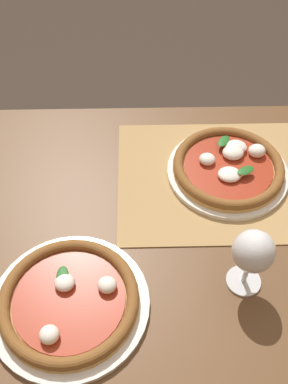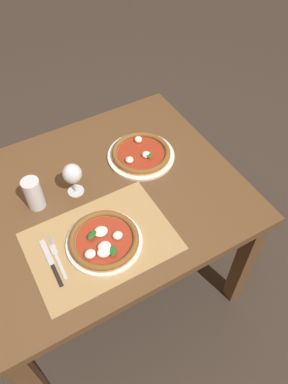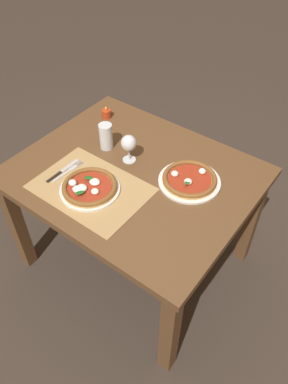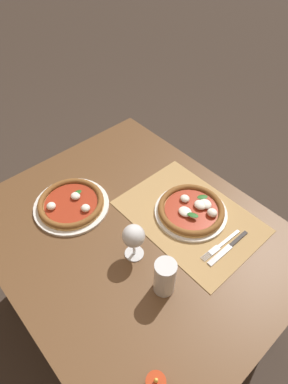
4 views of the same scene
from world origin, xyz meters
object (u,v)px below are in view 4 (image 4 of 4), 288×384
at_px(wine_glass, 134,237).
at_px(knife, 228,248).
at_px(votive_candle, 156,384).
at_px(pizza_far, 71,204).
at_px(pizza_near, 192,210).
at_px(fork, 221,245).
at_px(pint_glass, 165,278).

relative_size(wine_glass, knife, 0.72).
bearing_deg(votive_candle, pizza_far, -14.91).
distance_m(pizza_near, pizza_far, 0.49).
height_order(pizza_far, fork, pizza_far).
height_order(pizza_near, fork, pizza_near).
relative_size(pizza_near, votive_candle, 4.05).
distance_m(fork, votive_candle, 0.52).
xyz_separation_m(pizza_far, pint_glass, (-0.51, -0.03, 0.05)).
xyz_separation_m(wine_glass, knife, (-0.21, -0.27, -0.10)).
xyz_separation_m(pint_glass, fork, (-0.02, -0.27, -0.06)).
bearing_deg(knife, wine_glass, 51.81).
relative_size(pizza_far, wine_glass, 1.99).
height_order(pizza_near, pint_glass, pint_glass).
bearing_deg(fork, wine_glass, 54.21).
bearing_deg(pizza_near, fork, 169.37).
bearing_deg(votive_candle, pint_glass, -48.79).
relative_size(pizza_far, fork, 1.54).
bearing_deg(pizza_near, votive_candle, 123.54).
xyz_separation_m(pizza_near, fork, (-0.18, 0.03, -0.02)).
xyz_separation_m(pizza_far, votive_candle, (-0.70, 0.19, 0.00)).
bearing_deg(fork, knife, -156.70).
bearing_deg(pizza_far, wine_glass, -172.58).
bearing_deg(knife, pint_glass, 80.43).
height_order(wine_glass, votive_candle, wine_glass).
height_order(pizza_far, votive_candle, votive_candle).
distance_m(pizza_near, fork, 0.18).
bearing_deg(wine_glass, fork, -125.79).
bearing_deg(pint_glass, votive_candle, 131.21).
xyz_separation_m(pizza_near, wine_glass, (0.01, 0.29, 0.08)).
height_order(pizza_near, knife, pizza_near).
bearing_deg(pizza_near, pint_glass, 117.06).
xyz_separation_m(wine_glass, votive_candle, (-0.36, 0.23, -0.08)).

